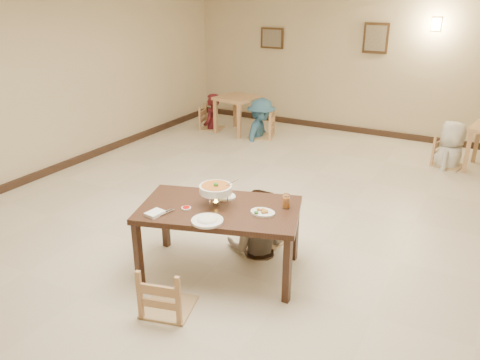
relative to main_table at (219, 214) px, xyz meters
The scene contains 26 objects.
floor 1.35m from the main_table, 94.59° to the left, with size 10.00×10.00×0.00m, color beige.
wall_back 6.20m from the main_table, 90.86° to the left, with size 10.00×10.00×0.00m, color beige.
wall_left 4.32m from the main_table, 164.34° to the left, with size 10.00×10.00×0.00m, color beige.
baseboard_back 6.15m from the main_table, 90.86° to the left, with size 8.00×0.06×0.12m, color #332117.
baseboard_left 4.27m from the main_table, 164.23° to the left, with size 0.06×10.00×0.12m, color #332117.
picture_a 6.63m from the main_table, 110.58° to the left, with size 0.55×0.04×0.45m.
picture_b 6.24m from the main_table, 89.93° to the left, with size 0.50×0.04×0.60m.
wall_sconce 6.41m from the main_table, 79.72° to the left, with size 0.16×0.05×0.22m, color #FFD88C.
main_table is the anchor object (origin of this frame).
chair_far 0.77m from the main_table, 79.38° to the left, with size 0.43×0.43×0.92m.
chair_near 0.84m from the main_table, 97.03° to the right, with size 0.46×0.46×0.98m.
main_diner 0.64m from the main_table, 77.60° to the left, with size 0.75×0.58×1.54m, color gray.
curry_warmer 0.27m from the main_table, 153.96° to the left, with size 0.39×0.35×0.31m.
rice_plate_far 0.28m from the main_table, 113.61° to the left, with size 0.30×0.30×0.07m.
rice_plate_near 0.36m from the main_table, 78.49° to the right, with size 0.32×0.32×0.07m.
fried_plate 0.48m from the main_table, 10.11° to the left, with size 0.26×0.26×0.06m.
chili_dish 0.36m from the main_table, 144.33° to the right, with size 0.10×0.10×0.02m.
napkin_cutlery 0.67m from the main_table, 135.61° to the right, with size 0.20×0.28×0.03m.
drink_glass 0.71m from the main_table, 27.84° to the left, with size 0.08×0.08×0.15m.
bg_table_left 5.49m from the main_table, 117.21° to the left, with size 0.92×0.92×0.78m.
bg_chair_ll 5.76m from the main_table, 122.91° to the left, with size 0.47×0.47×1.00m.
bg_chair_lr 5.16m from the main_table, 111.48° to the left, with size 0.51×0.51×1.09m.
bg_chair_rl 5.16m from the main_table, 69.43° to the left, with size 0.47×0.47×1.00m.
bg_diner_a 5.76m from the main_table, 122.91° to the left, with size 0.58×0.38×1.59m, color #53151C.
bg_diner_b 5.16m from the main_table, 111.48° to the left, with size 1.07×0.61×1.65m, color teal.
bg_diner_c 5.15m from the main_table, 69.43° to the left, with size 0.79×0.52×1.62m, color silver.
Camera 1 is at (2.42, -4.93, 2.89)m, focal length 35.00 mm.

